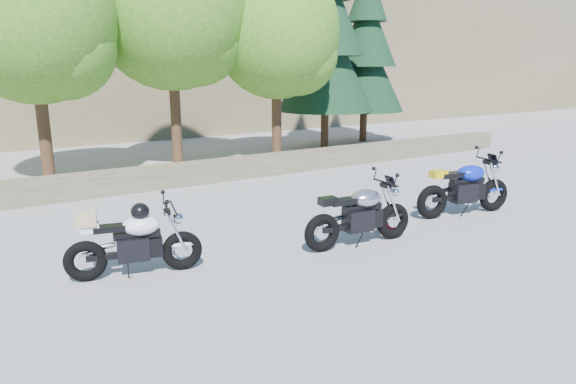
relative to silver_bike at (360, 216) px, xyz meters
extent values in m
plane|color=gray|center=(-0.93, -0.09, -0.47)|extent=(90.00, 90.00, 0.00)
cube|color=brown|center=(-0.93, 5.41, -0.22)|extent=(22.00, 0.55, 0.50)
cylinder|color=#382314|center=(-3.43, 7.11, 1.05)|extent=(0.28, 0.28, 3.02)
sphere|color=#2F6D18|center=(-3.43, 7.11, 3.31)|extent=(3.67, 3.67, 3.67)
sphere|color=#2F6D18|center=(-2.93, 6.81, 2.67)|extent=(2.38, 2.38, 2.38)
cylinder|color=#382314|center=(-0.13, 7.51, 1.21)|extent=(0.28, 0.28, 3.36)
sphere|color=#2F6D18|center=(-0.13, 7.51, 3.73)|extent=(4.08, 4.08, 4.08)
sphere|color=#2F6D18|center=(0.37, 7.21, 3.01)|extent=(2.64, 2.64, 2.64)
cylinder|color=#382314|center=(2.67, 6.91, 0.99)|extent=(0.28, 0.28, 2.91)
sphere|color=#2F6D18|center=(2.67, 6.91, 3.17)|extent=(3.54, 3.54, 3.54)
sphere|color=#2F6D18|center=(3.17, 6.61, 2.55)|extent=(2.29, 2.29, 2.29)
cylinder|color=#382314|center=(5.27, 8.11, 0.61)|extent=(0.26, 0.26, 2.16)
cone|color=black|center=(5.27, 8.11, 2.41)|extent=(3.17, 3.17, 3.24)
cone|color=black|center=(5.27, 8.11, 4.00)|extent=(2.45, 2.45, 2.88)
cylinder|color=#382314|center=(7.47, 8.71, 0.49)|extent=(0.26, 0.26, 1.92)
cone|color=black|center=(7.47, 8.71, 2.09)|extent=(2.82, 2.82, 2.88)
cone|color=black|center=(7.47, 8.71, 3.50)|extent=(2.18, 2.18, 2.56)
torus|color=black|center=(0.64, -0.06, -0.17)|extent=(0.60, 0.20, 0.59)
torus|color=black|center=(-0.67, 0.06, -0.17)|extent=(0.60, 0.20, 0.59)
cylinder|color=silver|center=(0.64, -0.06, -0.17)|extent=(0.20, 0.06, 0.20)
cylinder|color=silver|center=(-0.67, 0.06, -0.17)|extent=(0.20, 0.06, 0.20)
cube|color=black|center=(-0.03, 0.00, -0.06)|extent=(0.46, 0.31, 0.33)
cube|color=black|center=(0.03, 0.00, 0.14)|extent=(0.65, 0.21, 0.09)
ellipsoid|color=#A1A1A6|center=(0.10, -0.01, 0.27)|extent=(0.56, 0.40, 0.28)
cube|color=black|center=(-0.31, 0.03, 0.27)|extent=(0.47, 0.24, 0.08)
cube|color=black|center=(-0.58, 0.05, 0.30)|extent=(0.27, 0.21, 0.12)
cylinder|color=black|center=(0.46, -0.04, 0.48)|extent=(0.09, 0.60, 0.03)
sphere|color=silver|center=(0.61, -0.06, 0.32)|extent=(0.16, 0.16, 0.16)
torus|color=black|center=(-2.68, 0.51, -0.19)|extent=(0.56, 0.26, 0.54)
torus|color=black|center=(-3.88, 0.80, -0.19)|extent=(0.56, 0.26, 0.54)
cylinder|color=silver|center=(-2.68, 0.51, -0.19)|extent=(0.19, 0.08, 0.19)
cylinder|color=silver|center=(-3.88, 0.80, -0.19)|extent=(0.19, 0.08, 0.19)
cube|color=black|center=(-3.30, 0.66, -0.09)|extent=(0.46, 0.34, 0.31)
cube|color=black|center=(-3.24, 0.65, 0.10)|extent=(0.61, 0.27, 0.09)
ellipsoid|color=white|center=(-3.18, 0.63, 0.21)|extent=(0.55, 0.44, 0.26)
cube|color=black|center=(-3.54, 0.72, 0.21)|extent=(0.46, 0.28, 0.08)
cube|color=white|center=(-3.79, 0.78, 0.25)|extent=(0.27, 0.22, 0.11)
cylinder|color=black|center=(-2.85, 0.55, 0.41)|extent=(0.16, 0.55, 0.03)
sphere|color=silver|center=(-2.72, 0.52, 0.27)|extent=(0.15, 0.15, 0.15)
ellipsoid|color=black|center=(-3.18, 0.63, 0.40)|extent=(0.29, 0.30, 0.23)
cube|color=tan|center=(-3.83, 0.79, 0.37)|extent=(0.30, 0.28, 0.17)
torus|color=black|center=(3.40, 0.12, -0.15)|extent=(0.65, 0.27, 0.63)
torus|color=black|center=(2.02, 0.38, -0.15)|extent=(0.65, 0.27, 0.63)
cylinder|color=silver|center=(3.40, 0.12, -0.15)|extent=(0.22, 0.08, 0.22)
cylinder|color=silver|center=(2.02, 0.38, -0.15)|extent=(0.22, 0.08, 0.22)
cube|color=black|center=(2.69, 0.26, -0.03)|extent=(0.52, 0.38, 0.35)
cube|color=black|center=(2.76, 0.24, 0.18)|extent=(0.70, 0.28, 0.10)
ellipsoid|color=#0B20AF|center=(2.83, 0.23, 0.32)|extent=(0.62, 0.48, 0.30)
cube|color=black|center=(2.40, 0.31, 0.32)|extent=(0.52, 0.30, 0.09)
cube|color=gold|center=(2.11, 0.37, 0.36)|extent=(0.31, 0.24, 0.13)
cylinder|color=black|center=(3.21, 0.16, 0.54)|extent=(0.15, 0.64, 0.03)
sphere|color=silver|center=(3.37, 0.13, 0.38)|extent=(0.18, 0.18, 0.18)
cube|color=black|center=(0.86, 0.32, -0.29)|extent=(0.31, 0.27, 0.35)
cube|color=maroon|center=(0.82, 0.22, -0.39)|extent=(0.20, 0.11, 0.15)
camera|label=1|loc=(-4.97, -5.80, 2.23)|focal=32.00mm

